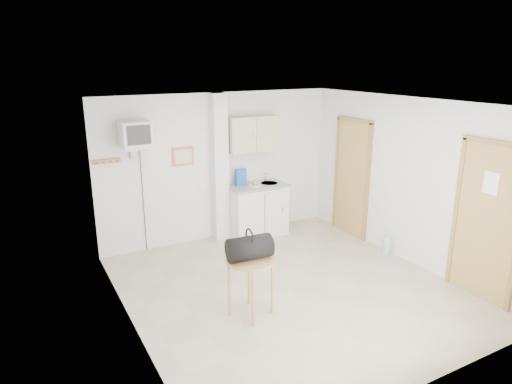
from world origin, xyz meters
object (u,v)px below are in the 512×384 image
round_table (251,267)px  water_bottle (387,245)px  duffel_bag (250,248)px  crt_television (135,135)px

round_table → water_bottle: bearing=11.0°
round_table → water_bottle: 2.84m
duffel_bag → crt_television: bearing=109.7°
crt_television → water_bottle: size_ratio=6.38×
crt_television → round_table: bearing=-73.9°
duffel_bag → water_bottle: 2.92m
crt_television → duffel_bag: size_ratio=3.96×
crt_television → water_bottle: (3.43, -1.81, -1.78)m
round_table → duffel_bag: 0.26m
duffel_bag → water_bottle: bearing=15.2°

